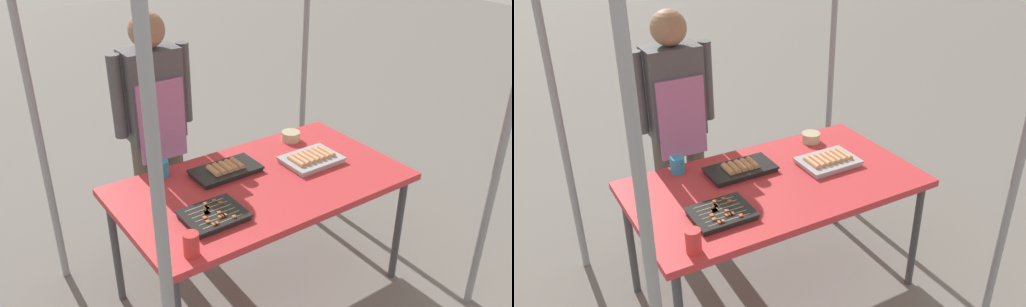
% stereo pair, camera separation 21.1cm
% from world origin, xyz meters
% --- Properties ---
extents(ground_plane, '(18.00, 18.00, 0.00)m').
position_xyz_m(ground_plane, '(0.00, 0.00, 0.00)').
color(ground_plane, '#66605B').
extents(stall_table, '(1.60, 0.90, 0.75)m').
position_xyz_m(stall_table, '(0.00, 0.00, 0.70)').
color(stall_table, '#C63338').
rests_on(stall_table, ground).
extents(tray_grilled_sausages, '(0.34, 0.25, 0.05)m').
position_xyz_m(tray_grilled_sausages, '(0.37, 0.01, 0.77)').
color(tray_grilled_sausages, '#ADADB2').
rests_on(tray_grilled_sausages, stall_table).
extents(tray_meat_skewers, '(0.30, 0.25, 0.04)m').
position_xyz_m(tray_meat_skewers, '(-0.41, -0.17, 0.77)').
color(tray_meat_skewers, black).
rests_on(tray_meat_skewers, stall_table).
extents(tray_pork_links, '(0.39, 0.22, 0.06)m').
position_xyz_m(tray_pork_links, '(-0.11, 0.19, 0.77)').
color(tray_pork_links, black).
rests_on(tray_pork_links, stall_table).
extents(condiment_bowl, '(0.12, 0.12, 0.06)m').
position_xyz_m(condiment_bowl, '(0.46, 0.32, 0.78)').
color(condiment_bowl, '#BFB28C').
rests_on(condiment_bowl, stall_table).
extents(drink_cup_near_edge, '(0.07, 0.07, 0.11)m').
position_xyz_m(drink_cup_near_edge, '(-0.63, -0.36, 0.81)').
color(drink_cup_near_edge, red).
rests_on(drink_cup_near_edge, stall_table).
extents(drink_cup_by_wok, '(0.08, 0.08, 0.09)m').
position_xyz_m(drink_cup_by_wok, '(-0.42, 0.37, 0.80)').
color(drink_cup_by_wok, '#338CBF').
rests_on(drink_cup_by_wok, stall_table).
extents(vendor_woman, '(0.52, 0.23, 1.58)m').
position_xyz_m(vendor_woman, '(-0.27, 0.77, 0.93)').
color(vendor_woman, '#595147').
rests_on(vendor_woman, ground).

